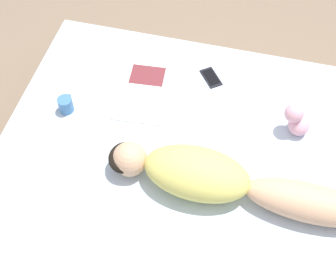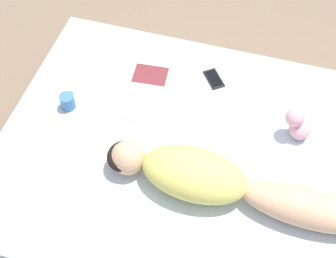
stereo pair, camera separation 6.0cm
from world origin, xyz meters
name	(u,v)px [view 1 (the left image)]	position (x,y,z in m)	size (l,w,h in m)	color
ground_plane	(202,196)	(0.00, 0.00, 0.00)	(12.00, 12.00, 0.00)	#7A6651
bed	(205,176)	(0.00, 0.00, 0.24)	(1.68, 2.33, 0.49)	tan
person	(222,180)	(-0.20, -0.11, 0.59)	(0.31, 1.32, 0.22)	tan
open_magazine	(144,90)	(0.34, 0.45, 0.50)	(0.50, 0.33, 0.01)	white
coffee_mug	(66,104)	(0.10, 0.84, 0.54)	(0.12, 0.08, 0.09)	teal
cell_phone	(211,77)	(0.53, 0.09, 0.50)	(0.17, 0.16, 0.01)	black
plush_toy	(297,120)	(0.27, -0.43, 0.58)	(0.13, 0.15, 0.19)	#DB9EB2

